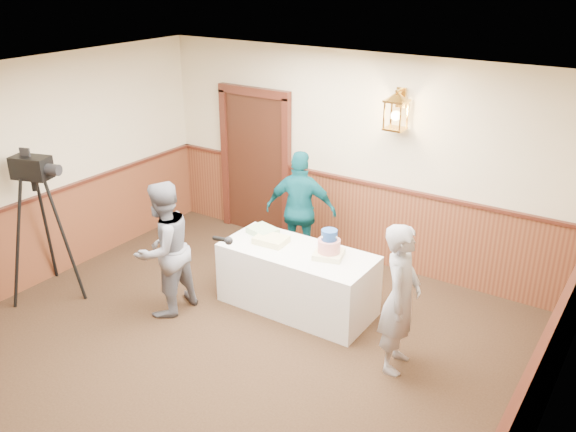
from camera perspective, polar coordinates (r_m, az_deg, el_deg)
name	(u,v)px	position (r m, az deg, el deg)	size (l,w,h in m)	color
ground	(181,390)	(6.20, -9.95, -15.71)	(7.00, 7.00, 0.00)	black
room_shell	(199,229)	(5.73, -8.30, -1.19)	(6.02, 7.02, 2.81)	beige
display_table	(297,279)	(7.18, 0.88, -5.93)	(1.80, 0.80, 0.75)	silver
tiered_cake	(329,246)	(6.82, 3.86, -2.85)	(0.39, 0.39, 0.33)	beige
sheet_cake_yellow	(271,240)	(7.17, -1.60, -2.25)	(0.37, 0.28, 0.08)	#DDE388
sheet_cake_green	(263,231)	(7.40, -2.38, -1.41)	(0.34, 0.27, 0.08)	#9FD999
interviewer	(164,249)	(7.05, -11.55, -3.07)	(1.48, 0.80, 1.60)	slate
baker	(400,299)	(6.09, 10.48, -7.60)	(0.57, 0.37, 1.57)	gray
assistant_p	(301,210)	(7.97, 1.22, 0.52)	(0.94, 0.39, 1.60)	#0C535F
tv_camera_rig	(43,235)	(7.84, -21.94, -1.66)	(0.70, 0.65, 1.77)	black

